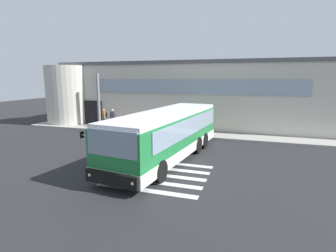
{
  "coord_description": "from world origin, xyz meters",
  "views": [
    {
      "loc": [
        6.01,
        -15.23,
        4.53
      ],
      "look_at": [
        0.9,
        0.32,
        1.5
      ],
      "focal_mm": 27.96,
      "sensor_mm": 36.0,
      "label": 1
    }
  ],
  "objects_px": {
    "entry_support_column": "(99,100)",
    "passenger_near_column": "(104,117)",
    "passenger_by_doorway": "(113,117)",
    "bus_main_foreground": "(167,136)"
  },
  "relations": [
    {
      "from": "entry_support_column",
      "to": "passenger_near_column",
      "type": "relative_size",
      "value": 2.84
    },
    {
      "from": "passenger_near_column",
      "to": "passenger_by_doorway",
      "type": "relative_size",
      "value": 1.0
    },
    {
      "from": "entry_support_column",
      "to": "passenger_near_column",
      "type": "xyz_separation_m",
      "value": [
        0.82,
        -0.48,
        -1.42
      ]
    },
    {
      "from": "passenger_by_doorway",
      "to": "entry_support_column",
      "type": "bearing_deg",
      "value": 165.54
    },
    {
      "from": "entry_support_column",
      "to": "bus_main_foreground",
      "type": "bearing_deg",
      "value": -38.53
    },
    {
      "from": "entry_support_column",
      "to": "passenger_near_column",
      "type": "bearing_deg",
      "value": -30.07
    },
    {
      "from": "bus_main_foreground",
      "to": "entry_support_column",
      "type": "bearing_deg",
      "value": 141.47
    },
    {
      "from": "passenger_near_column",
      "to": "bus_main_foreground",
      "type": "bearing_deg",
      "value": -39.29
    },
    {
      "from": "entry_support_column",
      "to": "passenger_by_doorway",
      "type": "relative_size",
      "value": 2.84
    },
    {
      "from": "bus_main_foreground",
      "to": "passenger_by_doorway",
      "type": "xyz_separation_m",
      "value": [
        -7.27,
        6.68,
        -0.25
      ]
    }
  ]
}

